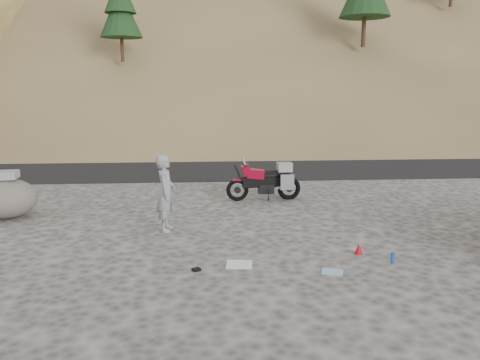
% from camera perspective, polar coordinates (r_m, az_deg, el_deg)
% --- Properties ---
extents(ground, '(140.00, 140.00, 0.00)m').
position_cam_1_polar(ground, '(9.78, -3.69, -6.67)').
color(ground, '#45423F').
rests_on(ground, ground).
extents(road, '(120.00, 7.00, 0.05)m').
position_cam_1_polar(road, '(18.55, -3.89, 1.89)').
color(road, black).
rests_on(road, ground).
extents(hillside, '(120.00, 73.00, 46.72)m').
position_cam_1_polar(hillside, '(50.83, -4.27, 20.33)').
color(hillside, brown).
rests_on(hillside, ground).
extents(motorcycle, '(2.04, 0.67, 1.21)m').
position_cam_1_polar(motorcycle, '(12.60, 3.34, -0.15)').
color(motorcycle, black).
rests_on(motorcycle, ground).
extents(man, '(0.42, 0.62, 1.63)m').
position_cam_1_polar(man, '(10.19, -8.89, -6.05)').
color(man, gray).
rests_on(man, ground).
extents(boulder, '(1.52, 1.32, 1.11)m').
position_cam_1_polar(boulder, '(12.17, -26.70, -1.92)').
color(boulder, '#534D47').
rests_on(boulder, ground).
extents(gear_white_cloth, '(0.48, 0.44, 0.01)m').
position_cam_1_polar(gear_white_cloth, '(8.18, -0.09, -10.24)').
color(gear_white_cloth, white).
rests_on(gear_white_cloth, ground).
extents(gear_bottle, '(0.07, 0.07, 0.20)m').
position_cam_1_polar(gear_bottle, '(8.62, 18.15, -9.02)').
color(gear_bottle, '#1B4DA3').
rests_on(gear_bottle, ground).
extents(gear_funnel, '(0.19, 0.19, 0.19)m').
position_cam_1_polar(gear_funnel, '(8.92, 14.26, -8.13)').
color(gear_funnel, '#AA0B10').
rests_on(gear_funnel, ground).
extents(gear_glove_b, '(0.17, 0.15, 0.04)m').
position_cam_1_polar(gear_glove_b, '(7.96, -5.36, -10.81)').
color(gear_glove_b, black).
rests_on(gear_glove_b, ground).
extents(gear_blue_cloth, '(0.41, 0.35, 0.01)m').
position_cam_1_polar(gear_blue_cloth, '(8.03, 11.21, -10.90)').
color(gear_blue_cloth, '#8CBCD8').
rests_on(gear_blue_cloth, ground).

